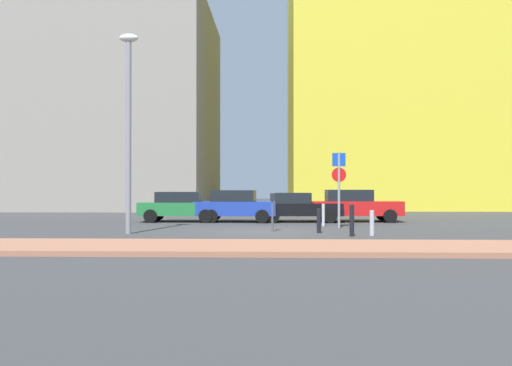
{
  "coord_description": "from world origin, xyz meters",
  "views": [
    {
      "loc": [
        0.54,
        -20.42,
        1.69
      ],
      "look_at": [
        -0.2,
        1.44,
        1.87
      ],
      "focal_mm": 37.69,
      "sensor_mm": 36.0,
      "label": 1
    }
  ],
  "objects_px": {
    "parking_meter": "(272,207)",
    "parked_car_black": "(298,207)",
    "parked_car_green": "(182,206)",
    "traffic_bollard_edge": "(319,221)",
    "parking_sign_post": "(339,180)",
    "traffic_bollard_near": "(372,223)",
    "traffic_bollard_far": "(323,215)",
    "parked_car_blue": "(235,205)",
    "street_lamp": "(129,117)",
    "parked_car_red": "(354,205)",
    "traffic_bollard_mid": "(352,221)"
  },
  "relations": [
    {
      "from": "parking_meter",
      "to": "traffic_bollard_far",
      "type": "distance_m",
      "value": 3.65
    },
    {
      "from": "parking_meter",
      "to": "street_lamp",
      "type": "xyz_separation_m",
      "value": [
        -5.24,
        -1.15,
        3.33
      ]
    },
    {
      "from": "parked_car_blue",
      "to": "parking_meter",
      "type": "bearing_deg",
      "value": -72.19
    },
    {
      "from": "parked_car_green",
      "to": "traffic_bollard_near",
      "type": "bearing_deg",
      "value": -42.78
    },
    {
      "from": "parked_car_green",
      "to": "traffic_bollard_edge",
      "type": "distance_m",
      "value": 8.81
    },
    {
      "from": "parked_car_red",
      "to": "parking_sign_post",
      "type": "height_order",
      "value": "parking_sign_post"
    },
    {
      "from": "parking_sign_post",
      "to": "parked_car_red",
      "type": "bearing_deg",
      "value": 73.85
    },
    {
      "from": "traffic_bollard_near",
      "to": "traffic_bollard_mid",
      "type": "height_order",
      "value": "traffic_bollard_mid"
    },
    {
      "from": "parked_car_red",
      "to": "traffic_bollard_edge",
      "type": "distance_m",
      "value": 7.02
    },
    {
      "from": "parked_car_blue",
      "to": "parked_car_red",
      "type": "bearing_deg",
      "value": 3.39
    },
    {
      "from": "parked_car_blue",
      "to": "parked_car_red",
      "type": "height_order",
      "value": "parked_car_red"
    },
    {
      "from": "parked_car_green",
      "to": "street_lamp",
      "type": "bearing_deg",
      "value": -96.61
    },
    {
      "from": "parking_sign_post",
      "to": "parked_car_green",
      "type": "bearing_deg",
      "value": 151.26
    },
    {
      "from": "street_lamp",
      "to": "parking_meter",
      "type": "bearing_deg",
      "value": 12.43
    },
    {
      "from": "parked_car_black",
      "to": "traffic_bollard_near",
      "type": "height_order",
      "value": "parked_car_black"
    },
    {
      "from": "traffic_bollard_near",
      "to": "traffic_bollard_mid",
      "type": "distance_m",
      "value": 0.8
    },
    {
      "from": "parked_car_blue",
      "to": "traffic_bollard_mid",
      "type": "height_order",
      "value": "parked_car_blue"
    },
    {
      "from": "traffic_bollard_near",
      "to": "traffic_bollard_far",
      "type": "relative_size",
      "value": 0.91
    },
    {
      "from": "parked_car_blue",
      "to": "parking_meter",
      "type": "relative_size",
      "value": 2.75
    },
    {
      "from": "parked_car_red",
      "to": "traffic_bollard_mid",
      "type": "distance_m",
      "value": 8.07
    },
    {
      "from": "parked_car_green",
      "to": "traffic_bollard_far",
      "type": "distance_m",
      "value": 7.23
    },
    {
      "from": "parked_car_red",
      "to": "traffic_bollard_near",
      "type": "relative_size",
      "value": 5.0
    },
    {
      "from": "parking_meter",
      "to": "street_lamp",
      "type": "relative_size",
      "value": 0.2
    },
    {
      "from": "parked_car_black",
      "to": "parking_meter",
      "type": "distance_m",
      "value": 5.91
    },
    {
      "from": "parked_car_black",
      "to": "traffic_bollard_far",
      "type": "bearing_deg",
      "value": -71.89
    },
    {
      "from": "parking_meter",
      "to": "traffic_bollard_near",
      "type": "xyz_separation_m",
      "value": [
        3.48,
        -1.62,
        -0.5
      ]
    },
    {
      "from": "parking_meter",
      "to": "street_lamp",
      "type": "height_order",
      "value": "street_lamp"
    },
    {
      "from": "parked_car_red",
      "to": "traffic_bollard_far",
      "type": "xyz_separation_m",
      "value": [
        -1.78,
        -3.17,
        -0.32
      ]
    },
    {
      "from": "parking_meter",
      "to": "traffic_bollard_mid",
      "type": "bearing_deg",
      "value": -34.99
    },
    {
      "from": "traffic_bollard_near",
      "to": "traffic_bollard_far",
      "type": "bearing_deg",
      "value": 105.88
    },
    {
      "from": "traffic_bollard_mid",
      "to": "parked_car_red",
      "type": "bearing_deg",
      "value": 81.14
    },
    {
      "from": "parked_car_green",
      "to": "parking_sign_post",
      "type": "distance_m",
      "value": 8.29
    },
    {
      "from": "parked_car_red",
      "to": "traffic_bollard_near",
      "type": "xyz_separation_m",
      "value": [
        -0.5,
        -7.67,
        -0.37
      ]
    },
    {
      "from": "parked_car_red",
      "to": "traffic_bollard_mid",
      "type": "relative_size",
      "value": 4.07
    },
    {
      "from": "street_lamp",
      "to": "traffic_bollard_mid",
      "type": "xyz_separation_m",
      "value": [
        7.98,
        -0.77,
        -3.73
      ]
    },
    {
      "from": "parked_car_green",
      "to": "parking_sign_post",
      "type": "relative_size",
      "value": 1.36
    },
    {
      "from": "parked_car_blue",
      "to": "parking_sign_post",
      "type": "relative_size",
      "value": 1.28
    },
    {
      "from": "parked_car_black",
      "to": "parking_meter",
      "type": "height_order",
      "value": "parking_meter"
    },
    {
      "from": "parking_meter",
      "to": "parked_car_black",
      "type": "bearing_deg",
      "value": 77.72
    },
    {
      "from": "parked_car_black",
      "to": "traffic_bollard_far",
      "type": "height_order",
      "value": "parked_car_black"
    },
    {
      "from": "parked_car_green",
      "to": "parked_car_blue",
      "type": "height_order",
      "value": "parked_car_blue"
    },
    {
      "from": "traffic_bollard_edge",
      "to": "parked_car_blue",
      "type": "bearing_deg",
      "value": 119.46
    },
    {
      "from": "traffic_bollard_mid",
      "to": "traffic_bollard_near",
      "type": "bearing_deg",
      "value": 21.98
    },
    {
      "from": "parked_car_green",
      "to": "parking_meter",
      "type": "bearing_deg",
      "value": -52.13
    },
    {
      "from": "parked_car_black",
      "to": "parked_car_red",
      "type": "relative_size",
      "value": 0.9
    },
    {
      "from": "parking_meter",
      "to": "parked_car_blue",
      "type": "bearing_deg",
      "value": 107.81
    },
    {
      "from": "parked_car_black",
      "to": "traffic_bollard_near",
      "type": "bearing_deg",
      "value": -73.24
    },
    {
      "from": "parked_car_black",
      "to": "parked_car_red",
      "type": "distance_m",
      "value": 2.74
    },
    {
      "from": "traffic_bollard_far",
      "to": "traffic_bollard_edge",
      "type": "distance_m",
      "value": 3.5
    },
    {
      "from": "street_lamp",
      "to": "traffic_bollard_mid",
      "type": "bearing_deg",
      "value": -5.48
    }
  ]
}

